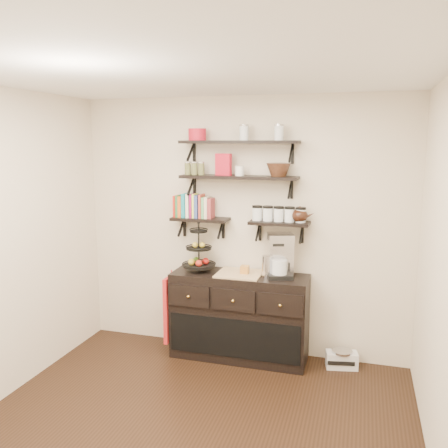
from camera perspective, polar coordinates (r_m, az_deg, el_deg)
floor at (r=3.95m, az=-4.93°, el=-24.68°), size 3.50×3.50×0.00m
ceiling at (r=3.29m, az=-5.66°, el=17.93°), size 3.50×3.50×0.02m
back_wall at (r=5.00m, az=2.16°, el=-0.36°), size 3.50×0.02×2.70m
shelf_top at (r=4.79m, az=1.83°, el=9.79°), size 1.20×0.27×0.23m
shelf_mid at (r=4.81m, az=1.81°, el=5.62°), size 1.20×0.27×0.23m
shelf_low_left at (r=5.00m, az=-2.84°, el=0.53°), size 0.60×0.25×0.23m
shelf_low_right at (r=4.79m, az=6.69°, el=0.06°), size 0.60×0.25×0.23m
cookbooks at (r=4.99m, az=-3.44°, el=2.11°), size 0.43×0.15×0.26m
glass_canisters at (r=4.77m, az=6.59°, el=1.10°), size 0.54×0.10×0.13m
sideboard at (r=5.01m, az=1.86°, el=-11.00°), size 1.40×0.50×0.92m
fruit_stand at (r=4.95m, az=-3.00°, el=-3.72°), size 0.34×0.34×0.51m
candle at (r=4.84m, az=2.51°, el=-5.48°), size 0.08×0.08×0.08m
coffee_maker at (r=4.76m, az=6.82°, el=-3.86°), size 0.30×0.30×0.45m
thermal_carafe at (r=4.76m, az=5.24°, el=-5.12°), size 0.11×0.11×0.22m
apron at (r=5.13m, az=-6.47°, el=-10.01°), size 0.04×0.30×0.70m
radio at (r=5.07m, az=13.97°, el=-15.49°), size 0.33×0.24×0.18m
recipe_box at (r=4.84m, az=-0.06°, el=7.18°), size 0.17×0.08×0.22m
walnut_bowl at (r=4.71m, az=6.58°, el=6.49°), size 0.24×0.24×0.13m
ramekins at (r=4.80m, az=1.90°, el=6.40°), size 0.09×0.09×0.10m
teapot at (r=4.74m, az=9.09°, el=1.16°), size 0.24×0.20×0.16m
red_pot at (r=4.92m, az=-3.24°, el=10.70°), size 0.18×0.18×0.12m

